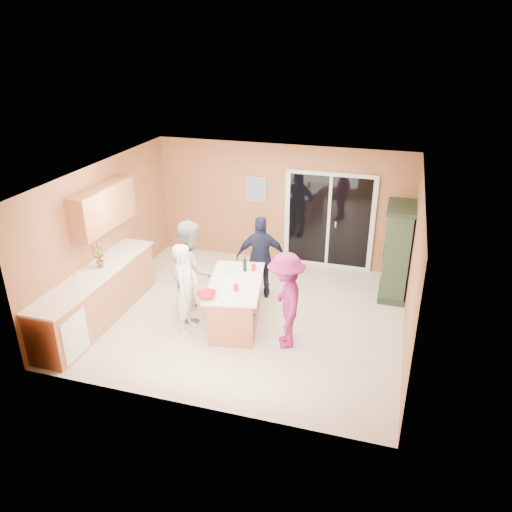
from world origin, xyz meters
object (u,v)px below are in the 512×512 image
(woman_navy, at_px, (261,258))
(woman_grey, at_px, (192,269))
(woman_white, at_px, (186,289))
(woman_magenta, at_px, (286,301))
(kitchen_island, at_px, (236,305))
(green_hutch, at_px, (397,253))

(woman_navy, bearing_deg, woman_grey, 29.09)
(woman_grey, bearing_deg, woman_white, 170.85)
(woman_white, relative_size, woman_grey, 0.89)
(woman_magenta, bearing_deg, woman_navy, -169.95)
(woman_white, bearing_deg, woman_grey, 12.21)
(kitchen_island, xyz_separation_m, woman_white, (-0.73, -0.38, 0.40))
(woman_grey, bearing_deg, woman_magenta, -128.49)
(woman_white, height_order, woman_grey, woman_grey)
(green_hutch, xyz_separation_m, woman_navy, (-2.43, -0.78, -0.07))
(kitchen_island, distance_m, woman_grey, 1.01)
(kitchen_island, relative_size, woman_navy, 1.07)
(green_hutch, bearing_deg, woman_navy, -162.17)
(kitchen_island, xyz_separation_m, woman_grey, (-0.87, 0.17, 0.49))
(green_hutch, xyz_separation_m, woman_white, (-3.30, -2.29, -0.09))
(kitchen_island, distance_m, woman_navy, 1.21)
(woman_white, bearing_deg, green_hutch, -56.93)
(green_hutch, bearing_deg, woman_grey, -153.14)
(woman_magenta, bearing_deg, green_hutch, 125.05)
(kitchen_island, bearing_deg, woman_white, -163.21)
(kitchen_island, bearing_deg, green_hutch, 25.62)
(kitchen_island, relative_size, woman_white, 1.09)
(woman_magenta, bearing_deg, kitchen_island, -128.57)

